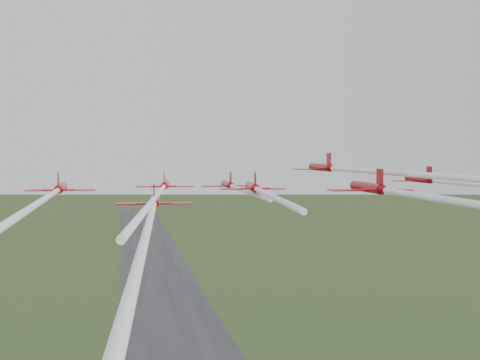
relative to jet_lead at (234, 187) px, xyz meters
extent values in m
cube|color=#2D2D2F|center=(0.13, 186.95, -57.77)|extent=(38.00, 900.00, 0.04)
cylinder|color=#A5020F|center=(0.18, 8.37, 0.03)|extent=(1.35, 8.94, 1.15)
cone|color=#A5020F|center=(0.30, 13.77, 0.03)|extent=(1.19, 1.91, 1.15)
cone|color=#A5020F|center=(0.07, 3.28, 0.03)|extent=(1.08, 1.28, 1.05)
ellipsoid|color=black|center=(0.23, 10.46, 0.44)|extent=(0.46, 1.01, 0.34)
cube|color=#A5020F|center=(0.16, 7.53, -0.24)|extent=(9.29, 2.93, 0.10)
cube|color=#A5020F|center=(0.09, 4.28, 0.03)|extent=(4.22, 1.35, 0.08)
cube|color=#A5020F|center=(0.10, 4.49, 1.18)|extent=(0.15, 1.89, 2.10)
cylinder|color=white|center=(-0.29, -13.08, -0.03)|extent=(1.32, 31.59, 0.63)
cylinder|color=#A5020F|center=(-11.52, -5.38, 0.72)|extent=(1.93, 8.31, 1.07)
cone|color=#A5020F|center=(-10.99, -0.41, 0.72)|extent=(1.25, 1.85, 1.07)
cone|color=#A5020F|center=(-12.02, -10.06, 0.72)|extent=(1.09, 1.26, 0.97)
ellipsoid|color=black|center=(-11.31, -3.45, 1.11)|extent=(0.50, 0.96, 0.31)
cube|color=#A5020F|center=(-11.60, -6.15, 0.48)|extent=(8.76, 3.41, 0.10)
cube|color=#A5020F|center=(-11.92, -9.14, 0.72)|extent=(3.98, 1.57, 0.08)
cube|color=#A5020F|center=(-11.90, -8.95, 1.79)|extent=(0.28, 1.75, 1.94)
cylinder|color=white|center=(-15.14, -39.39, 0.67)|extent=(6.71, 57.67, 0.58)
cylinder|color=#A5020F|center=(11.69, -9.09, 3.35)|extent=(1.24, 8.75, 1.13)
cone|color=#A5020F|center=(11.62, -3.79, 3.35)|extent=(1.15, 1.86, 1.13)
cone|color=#A5020F|center=(11.75, -14.08, 3.35)|extent=(1.04, 1.25, 1.03)
ellipsoid|color=black|center=(11.66, -7.03, 3.76)|extent=(0.44, 0.98, 0.33)
cube|color=#A5020F|center=(11.70, -9.91, 3.09)|extent=(9.08, 2.79, 0.10)
cube|color=#A5020F|center=(11.74, -13.10, 3.35)|extent=(4.13, 1.29, 0.08)
cube|color=#A5020F|center=(11.74, -12.89, 4.48)|extent=(0.13, 1.85, 2.06)
cylinder|color=white|center=(12.01, -34.39, 3.30)|extent=(1.11, 39.50, 0.62)
cylinder|color=#A5020F|center=(-25.69, -18.10, 1.05)|extent=(1.13, 8.40, 1.09)
cone|color=#A5020F|center=(-25.72, -13.02, 1.05)|extent=(1.10, 1.78, 1.09)
cone|color=#A5020F|center=(-25.67, -22.89, 1.05)|extent=(0.99, 1.19, 0.99)
ellipsoid|color=black|center=(-25.70, -16.13, 1.44)|extent=(0.42, 0.94, 0.32)
cube|color=#A5020F|center=(-25.69, -18.89, 0.80)|extent=(8.70, 2.61, 0.10)
cube|color=#A5020F|center=(-25.67, -21.95, 1.05)|extent=(3.95, 1.21, 0.08)
cube|color=#A5020F|center=(-25.67, -21.76, 2.13)|extent=(0.11, 1.78, 1.97)
cylinder|color=white|center=(-25.54, -47.17, 1.00)|extent=(0.84, 47.46, 0.59)
cylinder|color=#A5020F|center=(-0.87, -18.95, 1.02)|extent=(1.79, 8.35, 1.07)
cone|color=#A5020F|center=(-0.43, -13.95, 1.02)|extent=(1.22, 1.84, 1.07)
cone|color=#A5020F|center=(-1.28, -23.66, 1.02)|extent=(1.07, 1.25, 0.97)
ellipsoid|color=black|center=(-0.70, -17.00, 1.41)|extent=(0.49, 0.96, 0.31)
cube|color=#A5020F|center=(-0.94, -19.72, 0.78)|extent=(8.76, 3.27, 0.10)
cube|color=#A5020F|center=(-1.20, -22.73, 1.02)|extent=(3.99, 1.50, 0.08)
cube|color=#A5020F|center=(-1.18, -22.54, 2.10)|extent=(0.25, 1.76, 1.95)
cylinder|color=white|center=(-2.72, -40.07, 0.98)|extent=(3.36, 31.81, 0.58)
cylinder|color=#A5020F|center=(23.09, -18.61, 1.86)|extent=(1.13, 7.57, 0.98)
cone|color=#A5020F|center=(23.19, -14.04, 1.86)|extent=(1.01, 1.62, 0.98)
cone|color=#A5020F|center=(23.01, -22.92, 1.86)|extent=(0.91, 1.08, 0.89)
ellipsoid|color=black|center=(23.13, -16.84, 2.21)|extent=(0.39, 0.85, 0.28)
cube|color=#A5020F|center=(23.08, -19.32, 1.64)|extent=(7.86, 2.47, 0.09)
cube|color=#A5020F|center=(23.02, -22.08, 1.86)|extent=(3.57, 1.14, 0.07)
cube|color=#A5020F|center=(23.03, -21.90, 2.84)|extent=(0.12, 1.60, 1.78)
cylinder|color=#A5020F|center=(-14.41, -31.14, 0.20)|extent=(1.64, 8.27, 1.06)
cone|color=#A5020F|center=(-14.06, -26.18, 0.20)|extent=(1.18, 1.81, 1.06)
cone|color=#A5020F|center=(-14.74, -35.82, 0.20)|extent=(1.05, 1.22, 0.97)
ellipsoid|color=black|center=(-14.28, -29.21, 0.59)|extent=(0.47, 0.94, 0.31)
cube|color=#A5020F|center=(-14.47, -31.91, -0.04)|extent=(8.66, 3.10, 0.10)
cube|color=#A5020F|center=(-14.68, -34.90, 0.20)|extent=(3.94, 1.43, 0.08)
cube|color=#A5020F|center=(-14.66, -34.71, 1.26)|extent=(0.22, 1.74, 1.93)
cylinder|color=white|center=(-16.78, -64.83, 0.15)|extent=(4.58, 57.01, 0.58)
cylinder|color=#A5020F|center=(9.47, -34.23, 1.63)|extent=(1.38, 8.99, 1.16)
cone|color=#A5020F|center=(9.61, -28.80, 1.63)|extent=(1.21, 1.93, 1.16)
cone|color=#A5020F|center=(9.35, -39.34, 1.63)|extent=(1.09, 1.29, 1.05)
ellipsoid|color=black|center=(9.53, -32.12, 2.06)|extent=(0.47, 1.01, 0.34)
cube|color=#A5020F|center=(9.45, -35.07, 1.37)|extent=(9.34, 2.97, 0.11)
cube|color=#A5020F|center=(9.37, -38.34, 1.63)|extent=(4.25, 1.37, 0.08)
cube|color=#A5020F|center=(9.38, -38.13, 2.79)|extent=(0.15, 1.90, 2.11)
cylinder|color=white|center=(8.95, -55.86, 1.58)|extent=(1.41, 31.90, 0.63)
camera|label=1|loc=(-18.24, -106.23, 5.62)|focal=50.00mm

